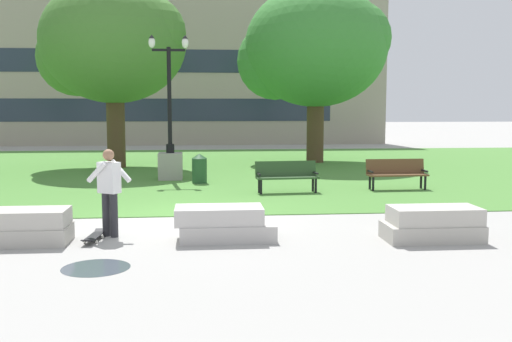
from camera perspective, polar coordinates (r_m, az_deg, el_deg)
The scene contains 15 objects.
ground_plane at distance 13.82m, azimuth -6.65°, elevation -4.36°, with size 140.00×140.00×0.00m, color #A3A09B.
grass_lawn at distance 23.72m, azimuth -6.09°, elevation 0.17°, with size 40.00×20.00×0.02m, color #4C8438.
concrete_block_center at distance 11.92m, azimuth -21.49°, elevation -5.01°, with size 1.80×0.90×0.64m.
concrete_block_left at distance 11.42m, azimuth -3.09°, elevation -5.05°, with size 1.89×0.90×0.64m.
concrete_block_right at distance 11.85m, azimuth 16.50°, elevation -4.89°, with size 1.80×0.90×0.64m.
person_skateboarder at distance 11.91m, azimuth -13.80°, elevation -1.51°, with size 0.89×0.48×1.71m.
skateboard at distance 11.76m, azimuth -15.19°, elevation -6.03°, with size 0.30×1.03×0.14m.
puddle at distance 9.88m, azimuth -15.01°, elevation -8.89°, with size 1.08×1.08×0.01m, color #47515B.
park_bench_near_left at distance 18.44m, azimuth 13.23°, elevation -0.10°, with size 1.81×0.58×0.90m.
park_bench_near_right at distance 17.33m, azimuth 2.94°, elevation -0.34°, with size 1.83×0.66×0.90m.
lamp_post_right at distance 20.50m, azimuth -8.17°, elevation 1.96°, with size 1.32×0.80×4.84m.
tree_near_left at distance 26.52m, azimuth 5.57°, elevation 11.58°, with size 6.47×6.16×7.66m.
tree_far_left at distance 24.88m, azimuth -13.56°, elevation 11.73°, with size 6.02×5.74×7.45m.
trash_bin at distance 19.46m, azimuth -5.41°, elevation 0.27°, with size 0.49×0.49×0.96m.
building_facade_distant at distance 38.22m, azimuth -9.49°, elevation 9.34°, with size 29.13×1.03×9.19m.
Camera 1 is at (0.35, -13.58, 2.57)m, focal length 42.00 mm.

